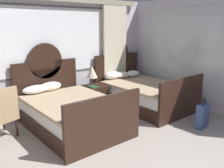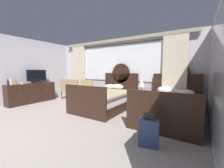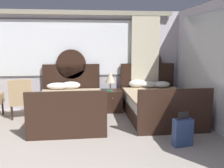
{
  "view_description": "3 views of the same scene",
  "coord_description": "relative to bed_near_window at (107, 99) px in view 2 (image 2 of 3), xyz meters",
  "views": [
    {
      "loc": [
        -2.08,
        -1.02,
        2.04
      ],
      "look_at": [
        0.61,
        2.25,
        1.01
      ],
      "focal_mm": 38.63,
      "sensor_mm": 36.0,
      "label": 1
    },
    {
      "loc": [
        2.97,
        -1.02,
        1.37
      ],
      "look_at": [
        0.87,
        2.33,
        0.98
      ],
      "focal_mm": 22.37,
      "sensor_mm": 36.0,
      "label": 2
    },
    {
      "loc": [
        0.52,
        -2.6,
        1.83
      ],
      "look_at": [
        1.14,
        2.68,
        0.93
      ],
      "focal_mm": 39.07,
      "sensor_mm": 36.0,
      "label": 3
    }
  ],
  "objects": [
    {
      "name": "bottle_wine_dark",
      "position": [
        -3.14,
        -1.81,
        0.57
      ],
      "size": [
        0.06,
        0.06,
        0.24
      ],
      "color": "black",
      "rests_on": "dresser_minibar"
    },
    {
      "name": "table_lamp_on_nightstand",
      "position": [
        1.04,
        0.7,
        0.57
      ],
      "size": [
        0.27,
        0.27,
        0.51
      ],
      "color": "brown",
      "rests_on": "nightstand_between_beds"
    },
    {
      "name": "suitcase_on_floor",
      "position": [
        2.08,
        -1.71,
        -0.1
      ],
      "size": [
        0.37,
        0.21,
        0.63
      ],
      "color": "navy",
      "rests_on": "ground_plane"
    },
    {
      "name": "armchair_by_window_centre",
      "position": [
        -1.95,
        0.38,
        0.16
      ],
      "size": [
        0.55,
        0.55,
        0.97
      ],
      "color": "tan",
      "rests_on": "ground_plane"
    },
    {
      "name": "bed_near_mirror",
      "position": [
        2.14,
        0.01,
        0.0
      ],
      "size": [
        1.54,
        2.26,
        1.66
      ],
      "color": "black",
      "rests_on": "ground_plane"
    },
    {
      "name": "bed_near_window",
      "position": [
        0.0,
        0.0,
        0.0
      ],
      "size": [
        1.54,
        2.26,
        1.66
      ],
      "color": "black",
      "rests_on": "ground_plane"
    },
    {
      "name": "tv_flatscreen",
      "position": [
        -3.17,
        -0.71,
        0.77
      ],
      "size": [
        0.2,
        0.84,
        0.57
      ],
      "color": "black",
      "rests_on": "dresser_minibar"
    },
    {
      "name": "nightstand_between_beds",
      "position": [
        1.07,
        0.71,
        -0.07
      ],
      "size": [
        0.53,
        0.56,
        0.57
      ],
      "color": "black",
      "rests_on": "ground_plane"
    },
    {
      "name": "dresser_minibar",
      "position": [
        -3.19,
        -0.95,
        0.06
      ],
      "size": [
        0.45,
        1.91,
        0.83
      ],
      "color": "black",
      "rests_on": "ground_plane"
    },
    {
      "name": "armchair_by_window_right",
      "position": [
        -2.58,
        0.38,
        0.16
      ],
      "size": [
        0.57,
        0.57,
        0.97
      ],
      "color": "tan",
      "rests_on": "ground_plane"
    },
    {
      "name": "wall_back_window",
      "position": [
        -0.18,
        1.16,
        1.08
      ],
      "size": [
        6.45,
        0.22,
        2.7
      ],
      "color": "silver",
      "rests_on": "ground_plane"
    },
    {
      "name": "wall_right_mirror",
      "position": [
        3.08,
        -1.23,
        1.0
      ],
      "size": [
        0.08,
        4.82,
        2.7
      ],
      "color": "silver",
      "rests_on": "ground_plane"
    },
    {
      "name": "ground_plane",
      "position": [
        -0.18,
        -3.07,
        -0.35
      ],
      "size": [
        24.0,
        24.0,
        0.0
      ],
      "primitive_type": "plane",
      "color": "#9E9389"
    },
    {
      "name": "bottle_water_clear",
      "position": [
        -3.14,
        -1.71,
        0.6
      ],
      "size": [
        0.08,
        0.08,
        0.32
      ],
      "color": "silver",
      "rests_on": "dresser_minibar"
    },
    {
      "name": "armchair_by_window_left",
      "position": [
        -1.22,
        0.38,
        0.16
      ],
      "size": [
        0.65,
        0.65,
        0.97
      ],
      "color": "tan",
      "rests_on": "ground_plane"
    },
    {
      "name": "bottle_liquor_amber",
      "position": [
        -3.09,
        -1.58,
        0.58
      ],
      "size": [
        0.07,
        0.07,
        0.26
      ],
      "color": "#B7701E",
      "rests_on": "dresser_minibar"
    },
    {
      "name": "wall_left",
      "position": [
        -3.44,
        -1.25,
        1.0
      ],
      "size": [
        0.07,
        4.82,
        2.7
      ],
      "color": "silver",
      "rests_on": "ground_plane"
    },
    {
      "name": "cup_on_dresser",
      "position": [
        -3.11,
        -1.36,
        0.52
      ],
      "size": [
        0.11,
        0.08,
        0.08
      ],
      "color": "white",
      "rests_on": "dresser_minibar"
    },
    {
      "name": "book_on_nightstand",
      "position": [
        0.98,
        0.6,
        0.23
      ],
      "size": [
        0.18,
        0.26,
        0.03
      ],
      "color": "#285133",
      "rests_on": "nightstand_between_beds"
    }
  ]
}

